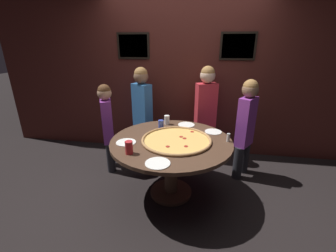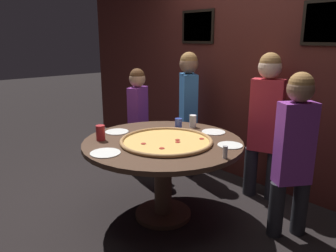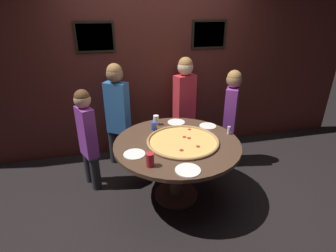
# 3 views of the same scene
# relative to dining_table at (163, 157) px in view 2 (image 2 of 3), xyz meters

# --- Properties ---
(ground_plane) EXTENTS (24.00, 24.00, 0.00)m
(ground_plane) POSITION_rel_dining_table_xyz_m (0.00, 0.00, -0.59)
(ground_plane) COLOR black
(back_wall) EXTENTS (6.40, 0.08, 2.60)m
(back_wall) POSITION_rel_dining_table_xyz_m (0.00, 1.30, 0.72)
(back_wall) COLOR #4C1E19
(back_wall) RESTS_ON ground_plane
(dining_table) EXTENTS (1.41, 1.41, 0.74)m
(dining_table) POSITION_rel_dining_table_xyz_m (0.00, 0.00, 0.00)
(dining_table) COLOR #4C3323
(dining_table) RESTS_ON ground_plane
(giant_pizza) EXTENTS (0.81, 0.81, 0.03)m
(giant_pizza) POSITION_rel_dining_table_xyz_m (0.06, -0.01, 0.16)
(giant_pizza) COLOR #EAB75B
(giant_pizza) RESTS_ON dining_table
(drink_cup_by_shaker) EXTENTS (0.08, 0.08, 0.14)m
(drink_cup_by_shaker) POSITION_rel_dining_table_xyz_m (-0.37, -0.41, 0.22)
(drink_cup_by_shaker) COLOR #B22328
(drink_cup_by_shaker) RESTS_ON dining_table
(drink_cup_beside_pizza) EXTENTS (0.07, 0.07, 0.10)m
(drink_cup_beside_pizza) POSITION_rel_dining_table_xyz_m (-0.19, 0.37, 0.20)
(drink_cup_beside_pizza) COLOR #384CB7
(drink_cup_beside_pizza) RESTS_ON dining_table
(drink_cup_near_right) EXTENTS (0.07, 0.07, 0.12)m
(drink_cup_near_right) POSITION_rel_dining_table_xyz_m (-0.14, 0.52, 0.21)
(drink_cup_near_right) COLOR white
(drink_cup_near_right) RESTS_ON dining_table
(white_plate_near_front) EXTENTS (0.23, 0.23, 0.01)m
(white_plate_near_front) POSITION_rel_dining_table_xyz_m (0.13, 0.53, 0.16)
(white_plate_near_front) COLOR white
(white_plate_near_front) RESTS_ON dining_table
(white_plate_left_side) EXTENTS (0.22, 0.22, 0.01)m
(white_plate_left_side) POSITION_rel_dining_table_xyz_m (-0.49, -0.16, 0.16)
(white_plate_left_side) COLOR white
(white_plate_left_side) RESTS_ON dining_table
(white_plate_far_back) EXTENTS (0.24, 0.24, 0.01)m
(white_plate_far_back) POSITION_rel_dining_table_xyz_m (-0.05, -0.56, 0.16)
(white_plate_far_back) COLOR white
(white_plate_far_back) RESTS_ON dining_table
(white_plate_beside_cup) EXTENTS (0.21, 0.21, 0.01)m
(white_plate_beside_cup) POSITION_rel_dining_table_xyz_m (0.49, 0.33, 0.16)
(white_plate_beside_cup) COLOR white
(white_plate_beside_cup) RESTS_ON dining_table
(condiment_shaker) EXTENTS (0.04, 0.04, 0.10)m
(condiment_shaker) POSITION_rel_dining_table_xyz_m (0.65, 0.06, 0.20)
(condiment_shaker) COLOR silver
(condiment_shaker) RESTS_ON dining_table
(diner_centre_back) EXTENTS (0.39, 0.26, 1.49)m
(diner_centre_back) POSITION_rel_dining_table_xyz_m (0.38, 1.02, 0.25)
(diner_centre_back) COLOR #232328
(diner_centre_back) RESTS_ON ground_plane
(diner_far_right) EXTENTS (0.29, 0.35, 1.37)m
(diner_far_right) POSITION_rel_dining_table_xyz_m (0.92, 0.59, 0.19)
(diner_far_right) COLOR #232328
(diner_far_right) RESTS_ON ground_plane
(diner_far_left) EXTENTS (0.38, 0.31, 1.47)m
(diner_far_left) POSITION_rel_dining_table_xyz_m (-0.60, 0.92, 0.24)
(diner_far_left) COLOR #232328
(diner_far_left) RESTS_ON ground_plane
(diner_side_left) EXTENTS (0.24, 0.34, 1.28)m
(diner_side_left) POSITION_rel_dining_table_xyz_m (-0.99, 0.47, 0.14)
(diner_side_left) COLOR #232328
(diner_side_left) RESTS_ON ground_plane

